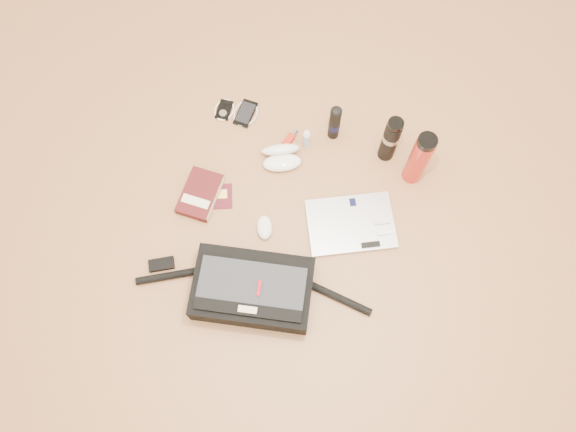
# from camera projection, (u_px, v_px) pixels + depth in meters

# --- Properties ---
(ground) EXTENTS (4.00, 4.00, 0.00)m
(ground) POSITION_uv_depth(u_px,v_px,m) (280.00, 235.00, 2.16)
(ground) COLOR #A36E44
(ground) RESTS_ON ground
(messenger_bag) EXTENTS (0.87, 0.32, 0.12)m
(messenger_bag) POSITION_uv_depth(u_px,v_px,m) (252.00, 289.00, 2.02)
(messenger_bag) COLOR black
(messenger_bag) RESTS_ON ground
(laptop) EXTENTS (0.39, 0.34, 0.03)m
(laptop) POSITION_uv_depth(u_px,v_px,m) (351.00, 224.00, 2.16)
(laptop) COLOR #B0B0B2
(laptop) RESTS_ON ground
(book) EXTENTS (0.14, 0.21, 0.04)m
(book) POSITION_uv_depth(u_px,v_px,m) (200.00, 194.00, 2.20)
(book) COLOR #450F11
(book) RESTS_ON ground
(passport) EXTENTS (0.11, 0.13, 0.01)m
(passport) POSITION_uv_depth(u_px,v_px,m) (222.00, 196.00, 2.21)
(passport) COLOR #4D101C
(passport) RESTS_ON ground
(mouse) EXTENTS (0.09, 0.11, 0.03)m
(mouse) POSITION_uv_depth(u_px,v_px,m) (265.00, 227.00, 2.15)
(mouse) COLOR white
(mouse) RESTS_ON ground
(sunglasses_case) EXTENTS (0.19, 0.18, 0.09)m
(sunglasses_case) POSITION_uv_depth(u_px,v_px,m) (281.00, 156.00, 2.24)
(sunglasses_case) COLOR white
(sunglasses_case) RESTS_ON ground
(ipod) EXTENTS (0.08, 0.10, 0.01)m
(ipod) POSITION_uv_depth(u_px,v_px,m) (224.00, 110.00, 2.35)
(ipod) COLOR black
(ipod) RESTS_ON ground
(phone) EXTENTS (0.11, 0.13, 0.01)m
(phone) POSITION_uv_depth(u_px,v_px,m) (246.00, 113.00, 2.34)
(phone) COLOR black
(phone) RESTS_ON ground
(inhaler) EXTENTS (0.05, 0.10, 0.03)m
(inhaler) POSITION_uv_depth(u_px,v_px,m) (289.00, 139.00, 2.29)
(inhaler) COLOR #B42013
(inhaler) RESTS_ON ground
(spray_bottle) EXTENTS (0.03, 0.03, 0.11)m
(spray_bottle) POSITION_uv_depth(u_px,v_px,m) (307.00, 139.00, 2.25)
(spray_bottle) COLOR #A1C1D3
(spray_bottle) RESTS_ON ground
(aerosol_can) EXTENTS (0.06, 0.06, 0.20)m
(aerosol_can) POSITION_uv_depth(u_px,v_px,m) (335.00, 123.00, 2.22)
(aerosol_can) COLOR black
(aerosol_can) RESTS_ON ground
(thermos_black) EXTENTS (0.08, 0.08, 0.25)m
(thermos_black) POSITION_uv_depth(u_px,v_px,m) (390.00, 139.00, 2.16)
(thermos_black) COLOR black
(thermos_black) RESTS_ON ground
(thermos_red) EXTENTS (0.09, 0.09, 0.29)m
(thermos_red) POSITION_uv_depth(u_px,v_px,m) (419.00, 159.00, 2.11)
(thermos_red) COLOR #B4251C
(thermos_red) RESTS_ON ground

